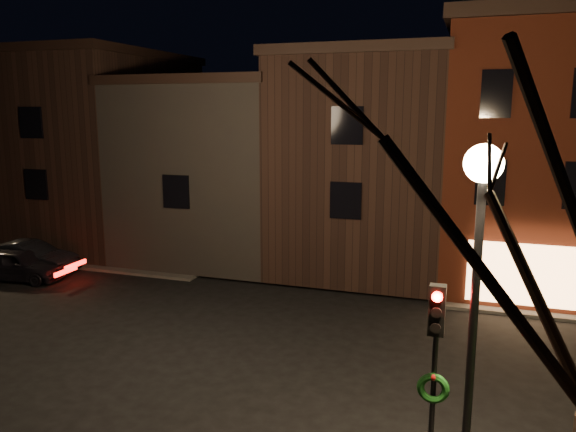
% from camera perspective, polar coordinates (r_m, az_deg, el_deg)
% --- Properties ---
extents(ground, '(120.00, 120.00, 0.00)m').
position_cam_1_polar(ground, '(17.75, -3.22, -12.84)').
color(ground, black).
rests_on(ground, ground).
extents(sidewalk_far_left, '(30.00, 30.00, 0.12)m').
position_cam_1_polar(sidewalk_far_left, '(44.28, -17.85, 1.12)').
color(sidewalk_far_left, '#2D2B28').
rests_on(sidewalk_far_left, ground).
extents(corner_building, '(6.50, 8.50, 10.50)m').
position_cam_1_polar(corner_building, '(24.69, 23.08, 5.97)').
color(corner_building, '#4B190D').
rests_on(corner_building, ground).
extents(row_building_a, '(7.30, 10.30, 9.40)m').
position_cam_1_polar(row_building_a, '(26.09, 8.40, 5.68)').
color(row_building_a, black).
rests_on(row_building_a, ground).
extents(row_building_b, '(7.80, 10.30, 8.40)m').
position_cam_1_polar(row_building_b, '(28.32, -6.27, 5.11)').
color(row_building_b, black).
rests_on(row_building_b, ground).
extents(row_building_c, '(7.30, 10.30, 9.90)m').
position_cam_1_polar(row_building_c, '(31.98, -18.26, 6.63)').
color(row_building_c, black).
rests_on(row_building_c, ground).
extents(street_lamp_near, '(0.60, 0.60, 6.48)m').
position_cam_1_polar(street_lamp_near, '(9.28, 18.84, -1.83)').
color(street_lamp_near, black).
rests_on(street_lamp_near, sidewalk_near_right).
extents(traffic_signal, '(0.58, 0.38, 4.05)m').
position_cam_1_polar(traffic_signal, '(10.51, 14.67, -13.77)').
color(traffic_signal, black).
rests_on(traffic_signal, sidewalk_near_right).
extents(parked_car_a, '(4.14, 2.01, 1.36)m').
position_cam_1_polar(parked_car_a, '(26.30, -25.65, -4.44)').
color(parked_car_a, black).
rests_on(parked_car_a, ground).
extents(parked_car_b, '(4.36, 1.82, 1.40)m').
position_cam_1_polar(parked_car_b, '(27.18, -24.81, -3.86)').
color(parked_car_b, black).
rests_on(parked_car_b, ground).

